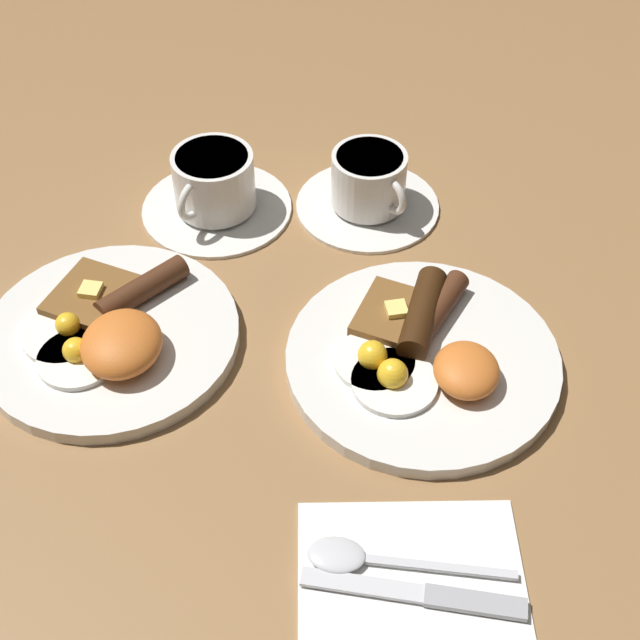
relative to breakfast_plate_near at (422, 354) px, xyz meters
The scene contains 8 objects.
ground_plane 0.01m from the breakfast_plate_near, 162.07° to the right, with size 3.00×3.00×0.00m, color olive.
breakfast_plate_near is the anchor object (origin of this frame).
breakfast_plate_far 0.30m from the breakfast_plate_near, 87.33° to the left, with size 0.25×0.25×0.05m.
teacup_near 0.24m from the breakfast_plate_near, 12.48° to the left, with size 0.16×0.16×0.07m.
teacup_far 0.31m from the breakfast_plate_near, 45.22° to the left, with size 0.17×0.17×0.07m.
napkin 0.23m from the breakfast_plate_near, behind, with size 0.14×0.18×0.01m, color white.
knife 0.24m from the breakfast_plate_near, behind, with size 0.04×0.17×0.01m.
spoon 0.22m from the breakfast_plate_near, 164.85° to the left, with size 0.04×0.17×0.01m.
Camera 1 is at (-0.56, 0.07, 0.64)m, focal length 50.00 mm.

